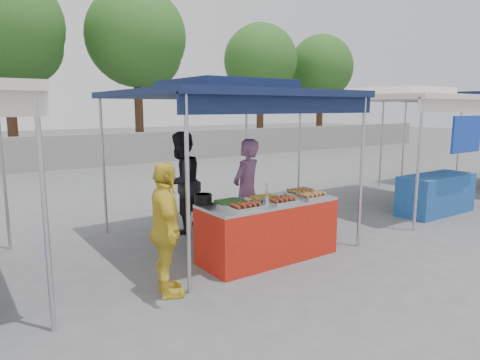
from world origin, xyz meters
TOP-DOWN VIEW (x-y plane):
  - ground_plane at (0.00, 0.00)m, footprint 80.00×80.00m
  - back_wall at (0.00, 11.00)m, footprint 40.00×0.25m
  - main_canopy at (0.00, 0.97)m, footprint 3.20×3.20m
  - neighbor_stall_right at (4.50, 0.57)m, footprint 3.20×3.20m
  - tree_1 at (-1.32, 13.22)m, footprint 4.16×4.16m
  - tree_2 at (3.55, 13.03)m, footprint 4.15×4.15m
  - tree_3 at (9.95, 12.79)m, footprint 3.69×3.66m
  - tree_4 at (14.26, 12.83)m, footprint 3.62×3.57m
  - vendor_table at (0.00, -0.10)m, footprint 2.00×0.80m
  - food_tray_fl at (-0.57, -0.33)m, footprint 0.42×0.30m
  - food_tray_fm at (0.04, -0.34)m, footprint 0.42×0.30m
  - food_tray_fr at (0.61, -0.34)m, footprint 0.42×0.30m
  - food_tray_bl at (-0.61, -0.03)m, footprint 0.42×0.30m
  - food_tray_bm at (-0.04, -0.02)m, footprint 0.42×0.30m
  - food_tray_br at (0.66, -0.03)m, footprint 0.42×0.30m
  - cooking_pot at (-0.87, 0.24)m, footprint 0.24×0.24m
  - skewer_cup at (-0.18, -0.28)m, footprint 0.09×0.09m
  - wok_burner at (1.25, 0.18)m, footprint 0.46×0.46m
  - crate_left at (-0.36, 0.40)m, footprint 0.45×0.31m
  - crate_right at (0.18, 0.58)m, footprint 0.53×0.37m
  - crate_stacked at (0.18, 0.58)m, footprint 0.53×0.37m
  - vendor_woman at (0.23, 0.74)m, footprint 0.72×0.60m
  - helper_man at (-0.40, 1.80)m, footprint 1.05×0.95m
  - customer_person at (-1.73, -0.40)m, footprint 0.62×0.99m

SIDE VIEW (x-z plane):
  - ground_plane at x=0.00m, z-range 0.00..0.00m
  - crate_left at x=-0.36m, z-range 0.00..0.27m
  - crate_right at x=0.18m, z-range 0.00..0.32m
  - vendor_table at x=0.00m, z-range 0.00..0.85m
  - wok_burner at x=1.25m, z-range 0.07..0.84m
  - crate_stacked at x=0.18m, z-range 0.32..0.63m
  - back_wall at x=0.00m, z-range 0.00..1.20m
  - customer_person at x=-1.73m, z-range 0.00..1.56m
  - vendor_woman at x=0.23m, z-range 0.00..1.67m
  - helper_man at x=-0.40m, z-range 0.00..1.76m
  - food_tray_fl at x=-0.57m, z-range 0.85..0.92m
  - food_tray_fm at x=0.04m, z-range 0.85..0.92m
  - food_tray_fr at x=0.61m, z-range 0.85..0.92m
  - food_tray_bl at x=-0.61m, z-range 0.85..0.92m
  - food_tray_bm at x=-0.04m, z-range 0.85..0.92m
  - food_tray_br at x=0.66m, z-range 0.85..0.92m
  - skewer_cup at x=-0.18m, z-range 0.85..0.96m
  - cooking_pot at x=-0.87m, z-range 0.85..0.99m
  - neighbor_stall_right at x=4.50m, z-range 0.32..2.89m
  - main_canopy at x=0.00m, z-range 1.08..3.65m
  - tree_4 at x=14.26m, z-range 1.13..7.27m
  - tree_3 at x=9.95m, z-range 1.16..7.44m
  - tree_2 at x=3.55m, z-range 1.32..8.46m
  - tree_1 at x=-1.32m, z-range 1.32..8.46m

